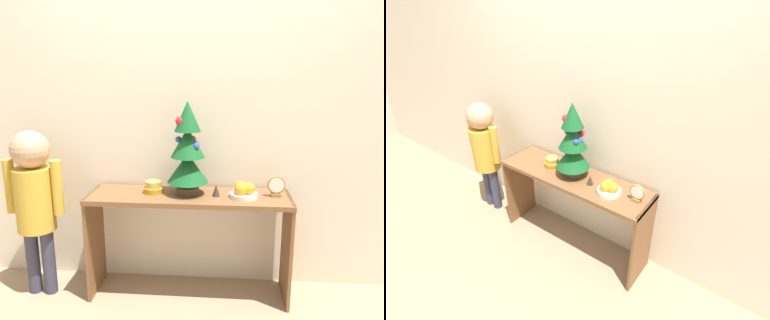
% 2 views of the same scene
% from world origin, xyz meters
% --- Properties ---
extents(ground_plane, '(12.00, 12.00, 0.00)m').
position_xyz_m(ground_plane, '(0.00, 0.00, 0.00)').
color(ground_plane, '#997F60').
extents(back_wall, '(7.00, 0.05, 2.50)m').
position_xyz_m(back_wall, '(0.00, 0.40, 1.25)').
color(back_wall, beige).
rests_on(back_wall, ground_plane).
extents(console_table, '(1.26, 0.36, 0.68)m').
position_xyz_m(console_table, '(0.00, 0.18, 0.54)').
color(console_table, brown).
rests_on(console_table, ground_plane).
extents(mini_tree, '(0.26, 0.26, 0.58)m').
position_xyz_m(mini_tree, '(-0.01, 0.19, 0.96)').
color(mini_tree, '#4C3828').
rests_on(mini_tree, console_table).
extents(fruit_bowl, '(0.17, 0.17, 0.09)m').
position_xyz_m(fruit_bowl, '(0.34, 0.15, 0.72)').
color(fruit_bowl, silver).
rests_on(fruit_bowl, console_table).
extents(singing_bowl, '(0.12, 0.12, 0.07)m').
position_xyz_m(singing_bowl, '(-0.23, 0.20, 0.72)').
color(singing_bowl, '#B78419').
rests_on(singing_bowl, console_table).
extents(desk_clock, '(0.11, 0.04, 0.13)m').
position_xyz_m(desk_clock, '(0.54, 0.19, 0.75)').
color(desk_clock, olive).
rests_on(desk_clock, console_table).
extents(figurine, '(0.05, 0.05, 0.07)m').
position_xyz_m(figurine, '(0.17, 0.16, 0.72)').
color(figurine, '#382D23').
rests_on(figurine, console_table).
extents(child_figure, '(0.37, 0.24, 1.08)m').
position_xyz_m(child_figure, '(-0.97, 0.11, 0.68)').
color(child_figure, '#38384C').
rests_on(child_figure, ground_plane).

